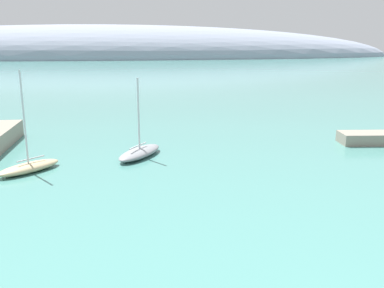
% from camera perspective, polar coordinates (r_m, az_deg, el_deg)
% --- Properties ---
extents(distant_ridge, '(373.87, 80.38, 39.09)m').
position_cam_1_polar(distant_ridge, '(272.56, -12.33, 11.20)').
color(distant_ridge, '#8E99AD').
rests_on(distant_ridge, ground).
extents(sailboat_grey_near_shore, '(5.59, 6.96, 7.90)m').
position_cam_1_polar(sailboat_grey_near_shore, '(43.26, -6.99, -1.05)').
color(sailboat_grey_near_shore, gray).
rests_on(sailboat_grey_near_shore, water).
extents(sailboat_sand_mid_mooring, '(5.72, 5.66, 9.02)m').
position_cam_1_polar(sailboat_sand_mid_mooring, '(40.82, -20.94, -2.81)').
color(sailboat_sand_mid_mooring, '#C6B284').
rests_on(sailboat_sand_mid_mooring, water).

